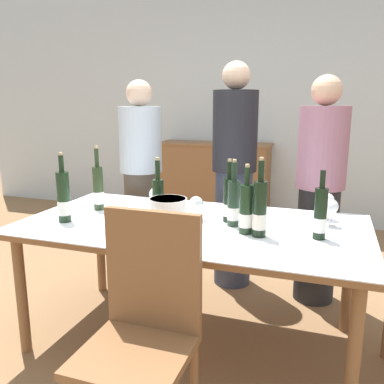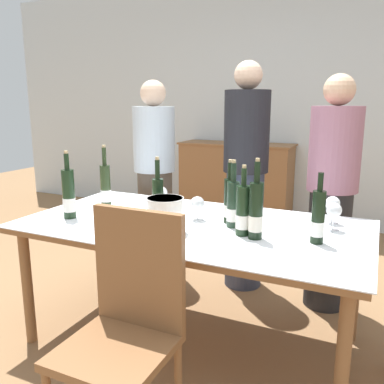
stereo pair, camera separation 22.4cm
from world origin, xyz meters
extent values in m
plane|color=olive|center=(0.00, 0.00, 0.00)|extent=(12.00, 12.00, 0.00)
cube|color=silver|center=(0.00, 2.76, 1.40)|extent=(8.00, 0.10, 2.80)
cube|color=brown|center=(-0.58, 2.47, 0.46)|extent=(1.27, 0.44, 0.92)
cube|color=brown|center=(-0.58, 2.47, 0.93)|extent=(1.31, 0.46, 0.02)
cylinder|color=brown|center=(-0.86, -0.41, 0.34)|extent=(0.06, 0.06, 0.69)
cylinder|color=brown|center=(0.86, -0.41, 0.34)|extent=(0.06, 0.06, 0.69)
cylinder|color=brown|center=(-0.86, 0.41, 0.34)|extent=(0.06, 0.06, 0.69)
cylinder|color=brown|center=(0.86, 0.41, 0.34)|extent=(0.06, 0.06, 0.69)
cube|color=brown|center=(0.00, 0.00, 0.71)|extent=(1.89, 0.98, 0.04)
cube|color=white|center=(0.00, 0.00, 0.73)|extent=(1.92, 1.01, 0.01)
cylinder|color=white|center=(-0.06, -0.20, 0.82)|extent=(0.19, 0.19, 0.18)
cylinder|color=white|center=(-0.06, -0.20, 0.91)|extent=(0.20, 0.20, 0.01)
cylinder|color=#28381E|center=(-0.66, 0.09, 0.87)|extent=(0.06, 0.06, 0.27)
cylinder|color=white|center=(-0.66, 0.09, 0.81)|extent=(0.07, 0.07, 0.08)
cylinder|color=#28381E|center=(-0.66, 0.09, 1.06)|extent=(0.03, 0.03, 0.11)
cylinder|color=tan|center=(-0.66, 0.09, 1.12)|extent=(0.02, 0.02, 0.02)
cylinder|color=black|center=(0.39, -0.10, 0.87)|extent=(0.07, 0.07, 0.28)
cylinder|color=silver|center=(0.39, -0.10, 0.81)|extent=(0.07, 0.07, 0.08)
cylinder|color=black|center=(0.39, -0.10, 1.06)|extent=(0.03, 0.03, 0.10)
cylinder|color=tan|center=(0.39, -0.10, 1.12)|extent=(0.02, 0.02, 0.02)
cylinder|color=black|center=(0.68, -0.04, 0.86)|extent=(0.06, 0.06, 0.26)
cylinder|color=white|center=(0.68, -0.04, 0.80)|extent=(0.06, 0.06, 0.07)
cylinder|color=black|center=(0.68, -0.04, 1.03)|extent=(0.03, 0.03, 0.09)
cylinder|color=black|center=(-0.16, -0.09, 0.86)|extent=(0.06, 0.06, 0.26)
cylinder|color=silver|center=(-0.16, -0.09, 0.80)|extent=(0.06, 0.06, 0.07)
cylinder|color=black|center=(-0.16, -0.09, 1.04)|extent=(0.03, 0.03, 0.11)
cylinder|color=tan|center=(-0.16, -0.09, 1.10)|extent=(0.02, 0.02, 0.02)
cylinder|color=#1E3323|center=(0.23, 0.03, 0.85)|extent=(0.07, 0.07, 0.25)
cylinder|color=white|center=(0.23, 0.03, 0.80)|extent=(0.07, 0.07, 0.07)
cylinder|color=#1E3323|center=(0.23, 0.03, 1.03)|extent=(0.03, 0.03, 0.10)
cylinder|color=tan|center=(0.23, 0.03, 1.09)|extent=(0.02, 0.02, 0.02)
cylinder|color=black|center=(0.32, -0.08, 0.86)|extent=(0.07, 0.07, 0.26)
cylinder|color=white|center=(0.32, -0.08, 0.80)|extent=(0.07, 0.07, 0.07)
cylinder|color=black|center=(0.32, -0.08, 1.03)|extent=(0.03, 0.03, 0.09)
cylinder|color=tan|center=(0.32, -0.08, 1.08)|extent=(0.02, 0.02, 0.02)
cylinder|color=black|center=(-0.70, -0.20, 0.87)|extent=(0.07, 0.07, 0.29)
cylinder|color=white|center=(-0.70, -0.20, 0.81)|extent=(0.07, 0.07, 0.08)
cylinder|color=black|center=(-0.70, -0.20, 1.06)|extent=(0.03, 0.03, 0.09)
cylinder|color=tan|center=(-0.70, -0.20, 1.12)|extent=(0.02, 0.02, 0.02)
cylinder|color=black|center=(0.19, 0.10, 0.85)|extent=(0.07, 0.07, 0.25)
cylinder|color=white|center=(0.19, 0.10, 0.80)|extent=(0.07, 0.07, 0.07)
cylinder|color=black|center=(0.19, 0.10, 1.03)|extent=(0.03, 0.03, 0.09)
cylinder|color=tan|center=(0.19, 0.10, 1.08)|extent=(0.02, 0.02, 0.02)
cylinder|color=white|center=(0.71, 0.33, 0.73)|extent=(0.07, 0.07, 0.00)
cylinder|color=white|center=(0.71, 0.33, 0.77)|extent=(0.01, 0.01, 0.08)
sphere|color=white|center=(0.71, 0.33, 0.84)|extent=(0.08, 0.08, 0.08)
cylinder|color=white|center=(-0.30, 0.18, 0.73)|extent=(0.07, 0.07, 0.00)
cylinder|color=white|center=(-0.30, 0.18, 0.77)|extent=(0.01, 0.01, 0.07)
sphere|color=white|center=(-0.30, 0.18, 0.84)|extent=(0.09, 0.09, 0.09)
cylinder|color=white|center=(0.73, 0.20, 0.73)|extent=(0.07, 0.07, 0.00)
cylinder|color=white|center=(0.73, 0.20, 0.77)|extent=(0.01, 0.01, 0.08)
sphere|color=white|center=(0.73, 0.20, 0.84)|extent=(0.08, 0.08, 0.08)
cylinder|color=white|center=(0.00, 0.07, 0.73)|extent=(0.07, 0.07, 0.00)
cylinder|color=white|center=(0.00, 0.07, 0.77)|extent=(0.01, 0.01, 0.06)
sphere|color=white|center=(0.00, 0.07, 0.83)|extent=(0.08, 0.08, 0.08)
cylinder|color=brown|center=(-0.14, -0.64, 0.21)|extent=(0.03, 0.03, 0.42)
cube|color=brown|center=(0.04, -0.82, 0.43)|extent=(0.42, 0.42, 0.04)
cube|color=brown|center=(0.04, -0.63, 0.71)|extent=(0.42, 0.04, 0.52)
cylinder|color=#51473D|center=(-0.70, 0.80, 0.43)|extent=(0.28, 0.28, 0.86)
cylinder|color=silver|center=(-0.70, 0.80, 1.11)|extent=(0.33, 0.33, 0.51)
sphere|color=beige|center=(-0.70, 0.80, 1.46)|extent=(0.20, 0.20, 0.20)
cylinder|color=#383F56|center=(0.04, 0.87, 0.45)|extent=(0.28, 0.28, 0.89)
cylinder|color=black|center=(0.04, 0.87, 1.19)|extent=(0.33, 0.33, 0.59)
sphere|color=beige|center=(0.04, 0.87, 1.58)|extent=(0.20, 0.20, 0.20)
cylinder|color=#262628|center=(0.66, 0.79, 0.41)|extent=(0.28, 0.28, 0.82)
cylinder|color=#9E667A|center=(0.66, 0.79, 1.10)|extent=(0.33, 0.33, 0.55)
sphere|color=#DBAD89|center=(0.66, 0.79, 1.47)|extent=(0.20, 0.20, 0.20)
camera|label=1|loc=(0.71, -2.07, 1.39)|focal=38.00mm
camera|label=2|loc=(0.92, -1.99, 1.39)|focal=38.00mm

